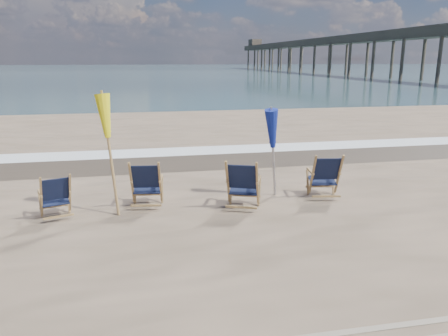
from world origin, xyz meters
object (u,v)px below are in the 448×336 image
object	(u,v)px
beach_chair_0	(70,195)
umbrella_yellow	(109,123)
beach_chair_2	(257,186)
umbrella_blue	(274,132)
beach_chair_3	(339,176)
fishing_pier	(344,50)
beach_chair_1	(160,184)

from	to	relation	value
beach_chair_0	umbrella_yellow	xyz separation A→B (m)	(0.82, 0.07, 1.39)
beach_chair_2	umbrella_blue	xyz separation A→B (m)	(0.61, 0.87, 0.95)
beach_chair_0	beach_chair_2	bearing A→B (deg)	157.14
beach_chair_3	fishing_pier	distance (m)	79.95
beach_chair_3	umbrella_yellow	world-z (taller)	umbrella_yellow
beach_chair_2	umbrella_yellow	world-z (taller)	umbrella_yellow
beach_chair_3	umbrella_yellow	distance (m)	5.05
beach_chair_1	umbrella_blue	distance (m)	2.73
umbrella_yellow	umbrella_blue	size ratio (longest dim) A/B	1.19
beach_chair_1	umbrella_yellow	bearing A→B (deg)	15.80
beach_chair_3	umbrella_blue	bearing A→B (deg)	-9.00
fishing_pier	umbrella_yellow	bearing A→B (deg)	-119.34
beach_chair_2	beach_chair_1	bearing A→B (deg)	5.02
umbrella_yellow	fishing_pier	size ratio (longest dim) A/B	0.02
beach_chair_3	fishing_pier	bearing A→B (deg)	-107.30
beach_chair_1	fishing_pier	xyz separation A→B (m)	(39.28, 71.42, 4.12)
beach_chair_1	beach_chair_3	world-z (taller)	beach_chair_3
beach_chair_2	umbrella_yellow	xyz separation A→B (m)	(-2.88, 0.45, 1.31)
beach_chair_1	fishing_pier	world-z (taller)	fishing_pier
umbrella_blue	beach_chair_3	bearing A→B (deg)	-17.98
beach_chair_1	umbrella_yellow	xyz separation A→B (m)	(-0.95, -0.13, 1.33)
beach_chair_2	umbrella_yellow	bearing A→B (deg)	12.97
beach_chair_1	fishing_pier	size ratio (longest dim) A/B	0.01
umbrella_yellow	fishing_pier	bearing A→B (deg)	60.66
beach_chair_2	umbrella_blue	bearing A→B (deg)	-103.18
beach_chair_0	umbrella_yellow	bearing A→B (deg)	167.76
beach_chair_0	umbrella_yellow	distance (m)	1.61
beach_chair_3	beach_chair_1	bearing A→B (deg)	6.48
beach_chair_2	umbrella_yellow	distance (m)	3.20
beach_chair_3	umbrella_blue	world-z (taller)	umbrella_blue
beach_chair_1	beach_chair_3	bearing A→B (deg)	-174.62
beach_chair_1	beach_chair_2	world-z (taller)	beach_chair_2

